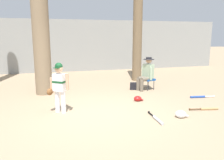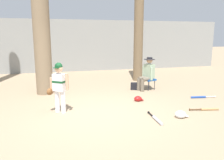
% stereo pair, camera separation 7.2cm
% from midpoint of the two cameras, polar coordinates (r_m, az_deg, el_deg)
% --- Properties ---
extents(ground_plane, '(60.00, 60.00, 0.00)m').
position_cam_midpoint_polar(ground_plane, '(5.83, -2.87, -8.44)').
color(ground_plane, '#9E8466').
extents(concrete_back_wall, '(18.00, 0.36, 2.84)m').
position_cam_midpoint_polar(concrete_back_wall, '(12.75, -10.32, 8.60)').
color(concrete_back_wall, gray).
rests_on(concrete_back_wall, ground).
extents(tree_near_player, '(0.85, 0.85, 5.02)m').
position_cam_midpoint_polar(tree_near_player, '(7.85, -18.01, 11.60)').
color(tree_near_player, '#7F6B51').
rests_on(tree_near_player, ground).
extents(tree_behind_spectator, '(0.53, 0.53, 5.58)m').
position_cam_midpoint_polar(tree_behind_spectator, '(9.94, 6.38, 14.44)').
color(tree_behind_spectator, brown).
rests_on(tree_behind_spectator, ground).
extents(young_ballplayer, '(0.60, 0.39, 1.31)m').
position_cam_midpoint_polar(young_ballplayer, '(5.83, -13.78, -1.15)').
color(young_ballplayer, white).
rests_on(young_ballplayer, ground).
extents(folding_stool, '(0.50, 0.50, 0.41)m').
position_cam_midpoint_polar(folding_stool, '(8.34, 9.00, 0.04)').
color(folding_stool, '#194C9E').
rests_on(folding_stool, ground).
extents(seated_spectator, '(0.68, 0.53, 1.20)m').
position_cam_midpoint_polar(seated_spectator, '(8.23, 8.55, 1.86)').
color(seated_spectator, '#6B6051').
rests_on(seated_spectator, ground).
extents(handbag_beside_stool, '(0.38, 0.28, 0.26)m').
position_cam_midpoint_polar(handbag_beside_stool, '(8.30, 5.55, -1.57)').
color(handbag_beside_stool, black).
rests_on(handbag_beside_stool, ground).
extents(bat_blue_youth, '(0.82, 0.18, 0.07)m').
position_cam_midpoint_polar(bat_blue_youth, '(7.72, 21.24, -4.02)').
color(bat_blue_youth, '#2347AD').
rests_on(bat_blue_youth, ground).
extents(bat_aluminum_silver, '(0.10, 0.81, 0.07)m').
position_cam_midpoint_polar(bat_aluminum_silver, '(5.43, 11.03, -9.79)').
color(bat_aluminum_silver, '#B7BCC6').
rests_on(bat_aluminum_silver, ground).
extents(bat_wood_tan, '(0.80, 0.21, 0.07)m').
position_cam_midpoint_polar(bat_wood_tan, '(6.55, 22.87, -6.81)').
color(bat_wood_tan, tan).
rests_on(bat_wood_tan, ground).
extents(batting_helmet_red, '(0.29, 0.22, 0.17)m').
position_cam_midpoint_polar(batting_helmet_red, '(6.89, 6.32, -4.77)').
color(batting_helmet_red, '#A81919').
rests_on(batting_helmet_red, ground).
extents(batting_helmet_white, '(0.32, 0.25, 0.18)m').
position_cam_midpoint_polar(batting_helmet_white, '(5.75, 16.86, -8.37)').
color(batting_helmet_white, silver).
rests_on(batting_helmet_white, ground).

